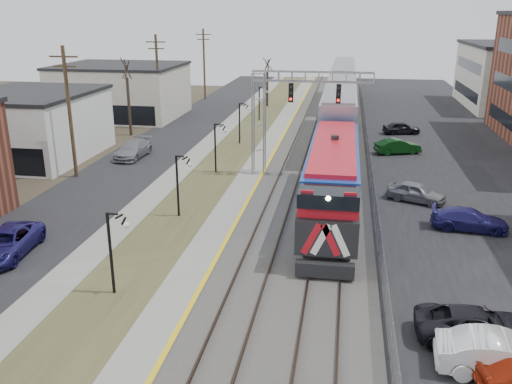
# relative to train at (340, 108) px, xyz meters

# --- Properties ---
(street_west) EXTENTS (7.00, 120.00, 0.04)m
(street_west) POSITION_rel_train_xyz_m (-17.00, -8.54, -2.86)
(street_west) COLOR black
(street_west) RESTS_ON ground
(sidewalk) EXTENTS (2.00, 120.00, 0.08)m
(sidewalk) POSITION_rel_train_xyz_m (-12.50, -8.54, -2.84)
(sidewalk) COLOR gray
(sidewalk) RESTS_ON ground
(grass_median) EXTENTS (4.00, 120.00, 0.06)m
(grass_median) POSITION_rel_train_xyz_m (-9.50, -8.54, -2.85)
(grass_median) COLOR #414625
(grass_median) RESTS_ON ground
(platform) EXTENTS (2.00, 120.00, 0.24)m
(platform) POSITION_rel_train_xyz_m (-6.50, -8.54, -2.76)
(platform) COLOR gray
(platform) RESTS_ON ground
(ballast_bed) EXTENTS (8.00, 120.00, 0.20)m
(ballast_bed) POSITION_rel_train_xyz_m (-1.50, -8.54, -2.78)
(ballast_bed) COLOR #595651
(ballast_bed) RESTS_ON ground
(parking_lot) EXTENTS (16.00, 120.00, 0.04)m
(parking_lot) POSITION_rel_train_xyz_m (10.50, -8.54, -2.86)
(parking_lot) COLOR black
(parking_lot) RESTS_ON ground
(platform_edge) EXTENTS (0.24, 120.00, 0.01)m
(platform_edge) POSITION_rel_train_xyz_m (-5.62, -8.54, -2.64)
(platform_edge) COLOR gold
(platform_edge) RESTS_ON platform
(track_near) EXTENTS (1.58, 120.00, 0.15)m
(track_near) POSITION_rel_train_xyz_m (-3.50, -8.54, -2.61)
(track_near) COLOR #2D2119
(track_near) RESTS_ON ballast_bed
(track_far) EXTENTS (1.58, 120.00, 0.15)m
(track_far) POSITION_rel_train_xyz_m (-0.00, -8.54, -2.61)
(track_far) COLOR #2D2119
(track_far) RESTS_ON ballast_bed
(train) EXTENTS (3.00, 63.05, 5.33)m
(train) POSITION_rel_train_xyz_m (0.00, 0.00, 0.00)
(train) COLOR #143DA5
(train) RESTS_ON ground
(signal_gantry) EXTENTS (9.00, 1.07, 8.15)m
(signal_gantry) POSITION_rel_train_xyz_m (-4.28, -15.55, 2.70)
(signal_gantry) COLOR gray
(signal_gantry) RESTS_ON ground
(lampposts) EXTENTS (0.14, 62.14, 4.00)m
(lampposts) POSITION_rel_train_xyz_m (-9.50, -25.25, -0.88)
(lampposts) COLOR black
(lampposts) RESTS_ON ground
(utility_poles) EXTENTS (0.28, 80.28, 10.00)m
(utility_poles) POSITION_rel_train_xyz_m (-20.00, -18.54, 2.12)
(utility_poles) COLOR #4C3823
(utility_poles) RESTS_ON ground
(fence) EXTENTS (0.04, 120.00, 1.60)m
(fence) POSITION_rel_train_xyz_m (2.70, -8.54, -2.08)
(fence) COLOR gray
(fence) RESTS_ON ground
(bare_trees) EXTENTS (12.30, 42.30, 5.95)m
(bare_trees) POSITION_rel_train_xyz_m (-18.16, -4.63, -0.18)
(bare_trees) COLOR #382D23
(bare_trees) RESTS_ON ground
(car_lot_b) EXTENTS (4.77, 1.95, 1.54)m
(car_lot_b) POSITION_rel_train_xyz_m (6.54, -38.89, -2.12)
(car_lot_b) COLOR white
(car_lot_b) RESTS_ON ground
(car_lot_c) EXTENTS (4.85, 2.30, 1.34)m
(car_lot_c) POSITION_rel_train_xyz_m (6.11, -36.86, -2.21)
(car_lot_c) COLOR black
(car_lot_c) RESTS_ON ground
(car_lot_d) EXTENTS (4.55, 2.22, 1.28)m
(car_lot_d) POSITION_rel_train_xyz_m (8.14, -24.87, -2.25)
(car_lot_d) COLOR navy
(car_lot_d) RESTS_ON ground
(car_lot_e) EXTENTS (4.25, 3.06, 1.34)m
(car_lot_e) POSITION_rel_train_xyz_m (5.62, -20.22, -2.21)
(car_lot_e) COLOR slate
(car_lot_e) RESTS_ON ground
(car_lot_f) EXTENTS (4.34, 2.71, 1.35)m
(car_lot_f) POSITION_rel_train_xyz_m (5.42, -7.03, -2.21)
(car_lot_f) COLOR #0B3710
(car_lot_f) RESTS_ON ground
(car_street_a) EXTENTS (2.91, 5.36, 1.43)m
(car_street_a) POSITION_rel_train_xyz_m (-16.74, -32.63, -2.17)
(car_street_a) COLOR navy
(car_street_a) RESTS_ON ground
(car_street_b) EXTENTS (2.21, 5.17, 1.49)m
(car_street_b) POSITION_rel_train_xyz_m (-17.80, -12.20, -2.14)
(car_street_b) COLOR gray
(car_street_b) RESTS_ON ground
(car_lot_g) EXTENTS (4.08, 2.37, 1.31)m
(car_lot_g) POSITION_rel_train_xyz_m (6.47, 1.58, -2.23)
(car_lot_g) COLOR black
(car_lot_g) RESTS_ON ground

